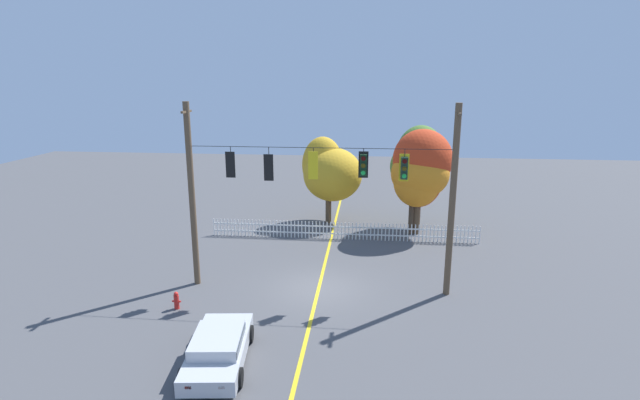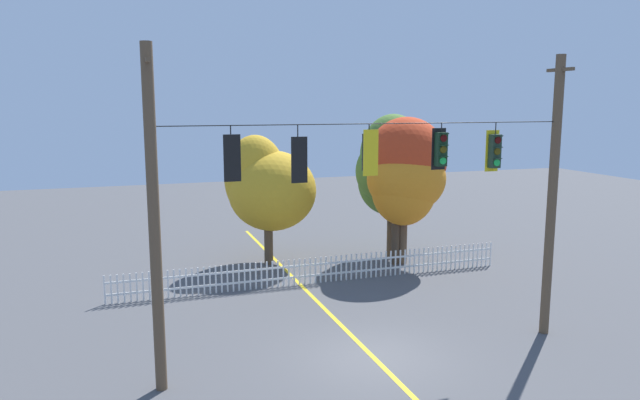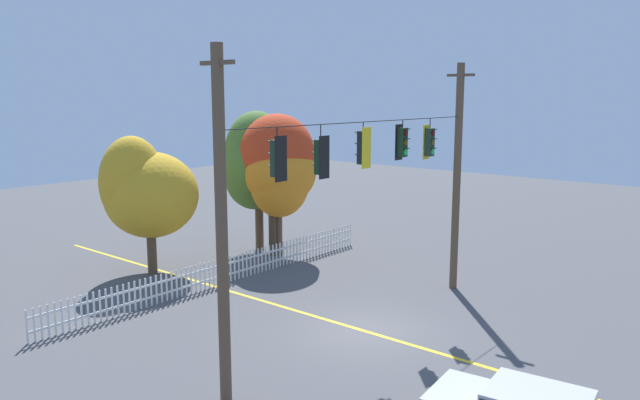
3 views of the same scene
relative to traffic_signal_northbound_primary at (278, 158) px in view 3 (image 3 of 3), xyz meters
name	(u,v)px [view 3 (image 3 of 3)]	position (x,y,z in m)	size (l,w,h in m)	color
ground	(365,331)	(3.98, 0.01, -5.89)	(80.00, 80.00, 0.00)	#4C4C4F
lane_centerline_stripe	(365,331)	(3.98, 0.01, -5.89)	(0.16, 36.00, 0.01)	gold
signal_support_span	(367,196)	(3.98, 0.01, -1.49)	(12.11, 1.10, 8.67)	brown
traffic_signal_northbound_primary	(278,158)	(0.00, 0.00, 0.00)	(0.43, 0.38, 1.39)	black
traffic_signal_northbound_secondary	(321,157)	(1.74, 0.00, -0.10)	(0.43, 0.38, 1.50)	black
traffic_signal_southbound_primary	(363,148)	(3.75, 0.00, 0.03)	(0.43, 0.38, 1.39)	black
traffic_signal_westbound_side	(402,142)	(5.95, 0.02, 0.06)	(0.43, 0.38, 1.33)	black
traffic_signal_eastbound_side	(429,142)	(7.74, 0.02, -0.04)	(0.43, 0.38, 1.45)	black
white_picket_fence	(228,269)	(4.73, 7.34, -5.35)	(16.39, 0.06, 1.08)	white
autumn_maple_near_fence	(146,191)	(3.56, 11.07, -2.39)	(4.10, 3.86, 5.84)	brown
autumn_maple_mid	(280,177)	(9.28, 8.73, -2.17)	(3.58, 3.14, 5.45)	#473828
autumn_oak_far_east	(277,162)	(9.43, 9.04, -1.53)	(3.68, 3.46, 6.64)	brown
autumn_maple_far_west	(257,164)	(9.38, 10.32, -1.67)	(3.48, 3.37, 6.74)	brown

